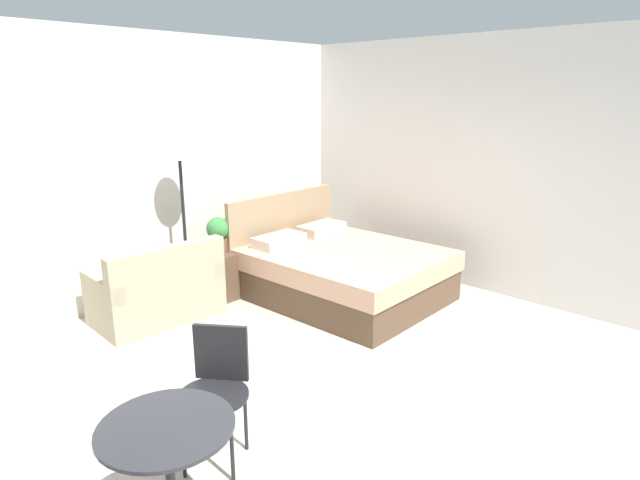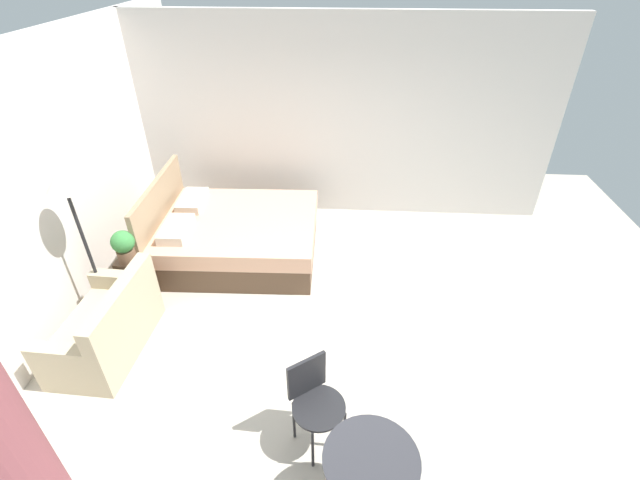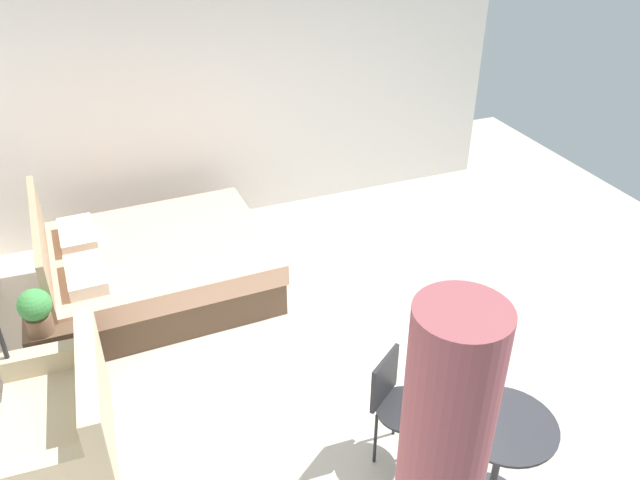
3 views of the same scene
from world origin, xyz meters
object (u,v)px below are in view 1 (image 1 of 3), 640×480
balcony_table (169,464)px  nightstand (230,273)px  couch (159,293)px  bed (342,271)px  cafe_chair_near_window (217,380)px  floor_lamp (180,158)px  potted_plant (218,233)px

balcony_table → nightstand: bearing=48.2°
couch → balcony_table: bearing=-119.0°
bed → balcony_table: (-3.23, -1.70, 0.20)m
nightstand → balcony_table: balcony_table is taller
cafe_chair_near_window → floor_lamp: bearing=60.8°
floor_lamp → cafe_chair_near_window: bearing=-119.2°
couch → balcony_table: (-1.46, -2.64, 0.22)m
floor_lamp → cafe_chair_near_window: 3.07m
bed → couch: bearing=152.1°
couch → floor_lamp: size_ratio=0.68×
couch → cafe_chair_near_window: cafe_chair_near_window is taller
potted_plant → cafe_chair_near_window: (-1.68, -2.28, -0.21)m
couch → potted_plant: 0.95m
couch → cafe_chair_near_window: size_ratio=1.45×
potted_plant → cafe_chair_near_window: size_ratio=0.46×
nightstand → potted_plant: (-0.10, 0.05, 0.48)m
nightstand → floor_lamp: floor_lamp is taller
floor_lamp → cafe_chair_near_window: size_ratio=2.12×
nightstand → bed: bearing=-48.9°
couch → bed: bearing=-27.9°
bed → potted_plant: bearing=132.9°
floor_lamp → nightstand: bearing=-37.7°
couch → nightstand: 0.93m
nightstand → balcony_table: 3.59m
bed → cafe_chair_near_window: 2.92m
bed → balcony_table: bed is taller
bed → nightstand: size_ratio=3.93×
couch → floor_lamp: 1.45m
potted_plant → floor_lamp: size_ratio=0.22×
couch → potted_plant: potted_plant is taller
floor_lamp → balcony_table: bearing=-124.3°
potted_plant → balcony_table: (-2.29, -2.71, -0.24)m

